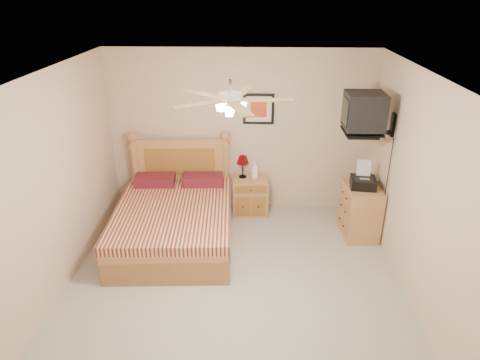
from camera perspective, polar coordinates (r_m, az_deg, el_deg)
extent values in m
plane|color=#9D998E|center=(5.17, -0.91, -15.02)|extent=(4.50, 4.50, 0.00)
cube|color=white|center=(4.07, -1.15, 13.26)|extent=(4.00, 4.50, 0.04)
cube|color=#CCB196|center=(6.56, 0.06, 6.40)|extent=(4.00, 0.04, 2.50)
cube|color=#CCB196|center=(5.00, -24.56, -1.97)|extent=(0.04, 4.50, 2.50)
cube|color=#CCB196|center=(4.81, 23.53, -2.81)|extent=(0.04, 4.50, 2.50)
cube|color=#A77C45|center=(6.70, 1.37, -2.09)|extent=(0.56, 0.43, 0.58)
imported|color=white|center=(6.55, 1.99, 1.36)|extent=(0.13, 0.13, 0.27)
cube|color=black|center=(6.43, 2.49, 9.44)|extent=(0.46, 0.04, 0.46)
cube|color=#A6703E|center=(6.31, 15.69, -3.92)|extent=(0.50, 0.68, 0.77)
imported|color=tan|center=(6.30, 15.74, 0.03)|extent=(0.29, 0.32, 0.02)
imported|color=gray|center=(6.32, 15.73, 0.35)|extent=(0.25, 0.32, 0.02)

